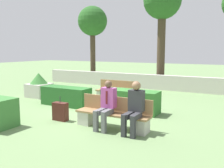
# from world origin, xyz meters

# --- Properties ---
(ground_plane) EXTENTS (60.00, 60.00, 0.00)m
(ground_plane) POSITION_xyz_m (0.00, 0.00, 0.00)
(ground_plane) COLOR #6B8956
(perimeter_wall) EXTENTS (13.42, 0.30, 0.78)m
(perimeter_wall) POSITION_xyz_m (0.00, 5.49, 0.39)
(perimeter_wall) COLOR beige
(perimeter_wall) RESTS_ON ground_plane
(bench_front) EXTENTS (2.11, 0.48, 0.82)m
(bench_front) POSITION_xyz_m (1.50, -1.36, 0.32)
(bench_front) COLOR #937047
(bench_front) RESTS_ON ground_plane
(bench_left_side) EXTENTS (1.62, 0.48, 0.82)m
(bench_left_side) POSITION_xyz_m (-0.17, 1.89, 0.30)
(bench_left_side) COLOR #937047
(bench_left_side) RESTS_ON ground_plane
(person_seated_man) EXTENTS (0.38, 0.64, 1.29)m
(person_seated_man) POSITION_xyz_m (1.39, -1.51, 0.70)
(person_seated_man) COLOR slate
(person_seated_man) RESTS_ON ground_plane
(person_seated_woman) EXTENTS (0.38, 0.64, 1.32)m
(person_seated_woman) POSITION_xyz_m (2.19, -1.50, 0.72)
(person_seated_woman) COLOR #333338
(person_seated_woman) RESTS_ON ground_plane
(hedge_block_near_right) EXTENTS (1.97, 0.69, 0.75)m
(hedge_block_near_right) POSITION_xyz_m (1.18, 0.44, 0.38)
(hedge_block_near_right) COLOR #33702D
(hedge_block_near_right) RESTS_ON ground_plane
(hedge_block_mid_left) EXTENTS (1.94, 0.66, 0.70)m
(hedge_block_mid_left) POSITION_xyz_m (-1.36, 0.18, 0.35)
(hedge_block_mid_left) COLOR #286028
(hedge_block_mid_left) RESTS_ON ground_plane
(planter_corner_left) EXTENTS (0.91, 0.91, 1.08)m
(planter_corner_left) POSITION_xyz_m (-3.51, 0.95, 0.50)
(planter_corner_left) COLOR beige
(planter_corner_left) RESTS_ON ground_plane
(suitcase) EXTENTS (0.46, 0.22, 0.74)m
(suitcase) POSITION_xyz_m (-0.21, -1.49, 0.27)
(suitcase) COLOR #471E19
(suitcase) RESTS_ON ground_plane
(tree_leftmost) EXTENTS (1.89, 1.89, 4.86)m
(tree_leftmost) POSITION_xyz_m (-4.37, 6.66, 3.79)
(tree_leftmost) COLOR #473828
(tree_leftmost) RESTS_ON ground_plane
(tree_center_left) EXTENTS (2.05, 2.05, 5.77)m
(tree_center_left) POSITION_xyz_m (0.30, 6.43, 4.52)
(tree_center_left) COLOR #473828
(tree_center_left) RESTS_ON ground_plane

